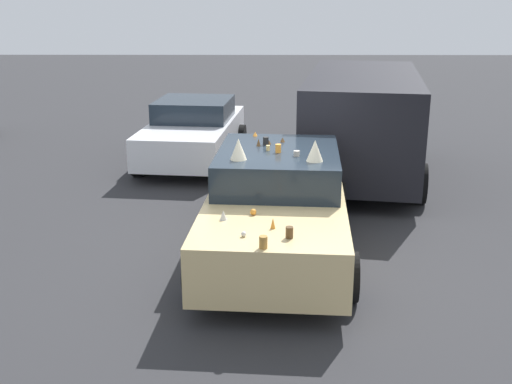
{
  "coord_description": "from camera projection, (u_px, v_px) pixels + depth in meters",
  "views": [
    {
      "loc": [
        -8.39,
        0.25,
        3.59
      ],
      "look_at": [
        0.0,
        0.3,
        0.9
      ],
      "focal_mm": 43.75,
      "sensor_mm": 36.0,
      "label": 1
    }
  ],
  "objects": [
    {
      "name": "art_car_decorated",
      "position": [
        277.0,
        202.0,
        8.9
      ],
      "size": [
        4.78,
        2.37,
        1.74
      ],
      "rotation": [
        0.0,
        0.0,
        3.07
      ],
      "color": "#D8BC7F",
      "rests_on": "ground"
    },
    {
      "name": "parked_van_near_right",
      "position": [
        362.0,
        120.0,
        12.38
      ],
      "size": [
        5.19,
        2.95,
        2.09
      ],
      "rotation": [
        0.0,
        0.0,
        -0.17
      ],
      "color": "black",
      "rests_on": "ground"
    },
    {
      "name": "parked_sedan_row_back_center",
      "position": [
        193.0,
        131.0,
        13.71
      ],
      "size": [
        4.15,
        2.31,
        1.36
      ],
      "rotation": [
        0.0,
        0.0,
        3.03
      ],
      "color": "white",
      "rests_on": "ground"
    },
    {
      "name": "ground_plane",
      "position": [
        277.0,
        251.0,
        9.08
      ],
      "size": [
        60.0,
        60.0,
        0.0
      ],
      "primitive_type": "plane",
      "color": "#2D2D30"
    }
  ]
}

